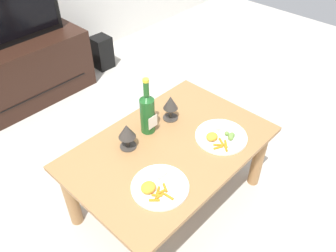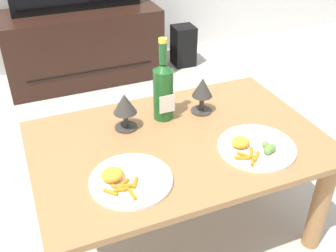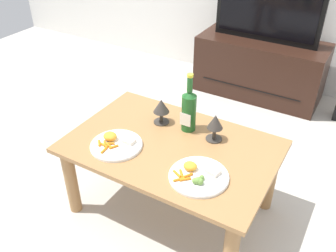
% 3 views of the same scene
% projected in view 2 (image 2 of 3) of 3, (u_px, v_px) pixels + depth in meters
% --- Properties ---
extents(ground_plane, '(6.40, 6.40, 0.00)m').
position_uv_depth(ground_plane, '(177.00, 227.00, 1.77)').
color(ground_plane, '#B7B2A8').
extents(dining_table, '(1.09, 0.72, 0.46)m').
position_uv_depth(dining_table, '(178.00, 158.00, 1.56)').
color(dining_table, '#9E7042').
rests_on(dining_table, ground_plane).
extents(tv_stand, '(1.08, 0.46, 0.50)m').
position_uv_depth(tv_stand, '(83.00, 46.00, 2.87)').
color(tv_stand, black).
rests_on(tv_stand, ground_plane).
extents(floor_speaker, '(0.17, 0.17, 0.31)m').
position_uv_depth(floor_speaker, '(183.00, 46.00, 3.13)').
color(floor_speaker, black).
rests_on(floor_speaker, ground_plane).
extents(wine_bottle, '(0.08, 0.08, 0.34)m').
position_uv_depth(wine_bottle, '(163.00, 89.00, 1.58)').
color(wine_bottle, '#1E5923').
rests_on(wine_bottle, dining_table).
extents(goblet_left, '(0.09, 0.09, 0.15)m').
position_uv_depth(goblet_left, '(125.00, 106.00, 1.53)').
color(goblet_left, '#38332D').
rests_on(goblet_left, dining_table).
extents(goblet_right, '(0.09, 0.09, 0.15)m').
position_uv_depth(goblet_right, '(202.00, 90.00, 1.64)').
color(goblet_right, '#38332D').
rests_on(goblet_right, dining_table).
extents(dinner_plate_left, '(0.27, 0.27, 0.05)m').
position_uv_depth(dinner_plate_left, '(129.00, 179.00, 1.31)').
color(dinner_plate_left, white).
rests_on(dinner_plate_left, dining_table).
extents(dinner_plate_right, '(0.28, 0.28, 0.05)m').
position_uv_depth(dinner_plate_right, '(256.00, 146.00, 1.46)').
color(dinner_plate_right, white).
rests_on(dinner_plate_right, dining_table).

